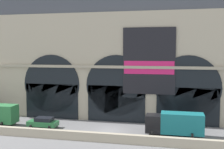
# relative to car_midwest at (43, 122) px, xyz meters

# --- Properties ---
(ground_plane) EXTENTS (200.00, 200.00, 0.00)m
(ground_plane) POSITION_rel_car_midwest_xyz_m (9.74, 0.78, -0.80)
(ground_plane) COLOR slate
(quay_parapet_wall) EXTENTS (90.00, 0.70, 1.14)m
(quay_parapet_wall) POSITION_rel_car_midwest_xyz_m (9.74, -4.38, -0.23)
(quay_parapet_wall) COLOR #B2A891
(quay_parapet_wall) RESTS_ON ground
(station_building) EXTENTS (46.01, 6.06, 20.80)m
(station_building) POSITION_rel_car_midwest_xyz_m (9.78, 8.60, 9.35)
(station_building) COLOR #B2A891
(station_building) RESTS_ON ground
(car_midwest) EXTENTS (4.40, 2.22, 1.55)m
(car_midwest) POSITION_rel_car_midwest_xyz_m (0.00, 0.00, 0.00)
(car_midwest) COLOR #2D7A42
(car_midwest) RESTS_ON ground
(box_truck_mideast) EXTENTS (7.50, 2.91, 3.12)m
(box_truck_mideast) POSITION_rel_car_midwest_xyz_m (18.90, 0.06, 0.90)
(box_truck_mideast) COLOR black
(box_truck_mideast) RESTS_ON ground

